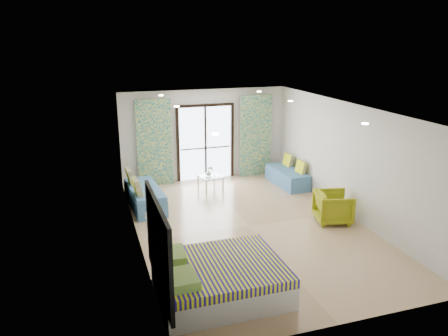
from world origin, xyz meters
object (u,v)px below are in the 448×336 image
object	(u,v)px
daybed_right	(287,176)
coffee_table	(210,178)
armchair	(333,206)
daybed_left	(144,196)
bed	(219,279)

from	to	relation	value
daybed_right	coffee_table	size ratio (longest dim) A/B	2.37
daybed_right	armchair	xyz separation A→B (m)	(-0.17, -2.76, 0.15)
daybed_left	coffee_table	distance (m)	2.11
daybed_left	coffee_table	xyz separation A→B (m)	(1.97, 0.76, 0.06)
daybed_right	coffee_table	world-z (taller)	daybed_right
bed	armchair	xyz separation A→B (m)	(3.42, 2.07, 0.10)
coffee_table	armchair	distance (m)	3.69
daybed_right	coffee_table	distance (m)	2.28
armchair	bed	bearing A→B (deg)	134.47
bed	daybed_right	xyz separation A→B (m)	(3.59, 4.83, -0.05)
daybed_right	armchair	bearing A→B (deg)	-96.09
bed	daybed_right	size ratio (longest dim) A/B	1.25
coffee_table	daybed_right	bearing A→B (deg)	-7.01
daybed_left	armchair	bearing A→B (deg)	-33.44
bed	daybed_left	size ratio (longest dim) A/B	1.08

